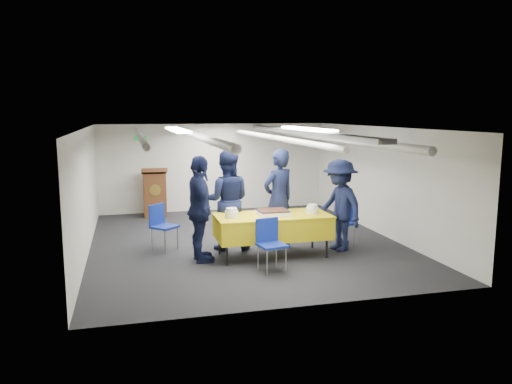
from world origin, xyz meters
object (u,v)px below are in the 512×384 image
(chair_left, at_px, (161,222))
(sailor_b, at_px, (227,200))
(podium, at_px, (155,192))
(chair_near, at_px, (270,239))
(sailor_d, at_px, (340,205))
(sailor_a, at_px, (279,199))
(serving_table, at_px, (272,226))
(sheet_cake, at_px, (273,212))
(chair_right, at_px, (345,219))
(sailor_c, at_px, (200,209))

(chair_left, height_order, sailor_b, sailor_b)
(podium, xyz_separation_m, chair_near, (1.59, -4.93, -0.08))
(chair_left, height_order, sailor_d, sailor_d)
(sailor_a, relative_size, sailor_b, 1.01)
(serving_table, bearing_deg, sheet_cake, -57.67)
(serving_table, height_order, sailor_d, sailor_d)
(sailor_a, xyz_separation_m, sailor_d, (1.07, -0.45, -0.09))
(chair_right, height_order, sailor_d, sailor_d)
(chair_right, bearing_deg, podium, 132.79)
(podium, relative_size, sailor_d, 0.72)
(chair_near, bearing_deg, chair_left, 132.99)
(serving_table, relative_size, sailor_b, 1.09)
(serving_table, distance_m, sailor_c, 1.36)
(sheet_cake, xyz_separation_m, sailor_d, (1.33, 0.09, 0.05))
(podium, distance_m, sailor_b, 3.66)
(sailor_b, bearing_deg, chair_near, 119.42)
(sailor_b, bearing_deg, sheet_cake, 148.98)
(chair_right, height_order, sailor_c, sailor_c)
(sailor_a, relative_size, sailor_d, 1.10)
(chair_right, xyz_separation_m, chair_left, (-3.52, 0.58, 0.00))
(serving_table, relative_size, sailor_c, 1.11)
(sheet_cake, relative_size, sailor_b, 0.30)
(chair_right, bearing_deg, sailor_a, 174.54)
(chair_left, height_order, sailor_c, sailor_c)
(serving_table, distance_m, sailor_a, 0.71)
(chair_right, xyz_separation_m, sailor_a, (-1.33, 0.13, 0.43))
(serving_table, height_order, sailor_a, sailor_a)
(sheet_cake, distance_m, sailor_a, 0.61)
(podium, distance_m, sailor_c, 4.19)
(chair_near, distance_m, sailor_d, 1.86)
(chair_right, xyz_separation_m, sailor_b, (-2.31, 0.29, 0.42))
(podium, xyz_separation_m, sailor_c, (0.56, -4.14, 0.32))
(podium, bearing_deg, chair_near, -72.13)
(chair_near, xyz_separation_m, sailor_b, (-0.43, 1.47, 0.42))
(sailor_c, bearing_deg, sheet_cake, -92.30)
(sailor_c, bearing_deg, chair_left, 30.63)
(chair_right, height_order, sailor_b, sailor_b)
(podium, bearing_deg, chair_left, -91.01)
(serving_table, bearing_deg, chair_near, -109.54)
(serving_table, xyz_separation_m, sailor_a, (0.27, 0.52, 0.40))
(sailor_c, relative_size, sailor_d, 1.08)
(serving_table, bearing_deg, sailor_d, 3.26)
(serving_table, xyz_separation_m, sailor_b, (-0.71, 0.69, 0.39))
(podium, distance_m, chair_right, 5.11)
(chair_left, distance_m, sailor_a, 2.28)
(sailor_b, bearing_deg, sailor_c, 61.53)
(sailor_a, bearing_deg, sailor_c, -5.68)
(sheet_cake, distance_m, sailor_d, 1.34)
(serving_table, height_order, sailor_b, sailor_b)
(sailor_a, height_order, sailor_d, sailor_a)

